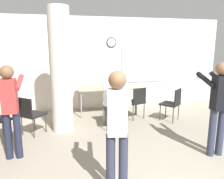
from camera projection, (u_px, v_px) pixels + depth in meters
name	position (u px, v px, depth m)	size (l,w,h in m)	color
wall_back	(101.00, 64.00, 6.77)	(8.00, 0.15, 2.80)	silver
support_pillar	(61.00, 71.00, 4.90)	(0.48, 0.48, 2.80)	silver
folding_table	(107.00, 89.00, 6.35)	(1.68, 0.79, 0.77)	tan
bottle_on_table	(117.00, 83.00, 6.41)	(0.07, 0.07, 0.27)	black
waste_bin	(108.00, 115.00, 5.79)	(0.30, 0.30, 0.32)	#B2B2B7
chair_table_front	(113.00, 107.00, 5.27)	(0.47, 0.47, 0.87)	black
chair_mid_room	(173.00, 102.00, 5.70)	(0.62, 0.62, 0.87)	black
chair_table_right	(137.00, 100.00, 5.87)	(0.54, 0.54, 0.87)	black
chair_near_pillar	(31.00, 113.00, 4.81)	(0.62, 0.62, 0.87)	black
person_playing_front	(117.00, 123.00, 2.82)	(0.46, 0.68, 1.67)	#2D3347
person_watching_back	(10.00, 105.00, 3.73)	(0.37, 0.62, 1.65)	#1E2338
person_playing_side	(218.00, 102.00, 3.84)	(0.40, 0.68, 1.70)	#2D3347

